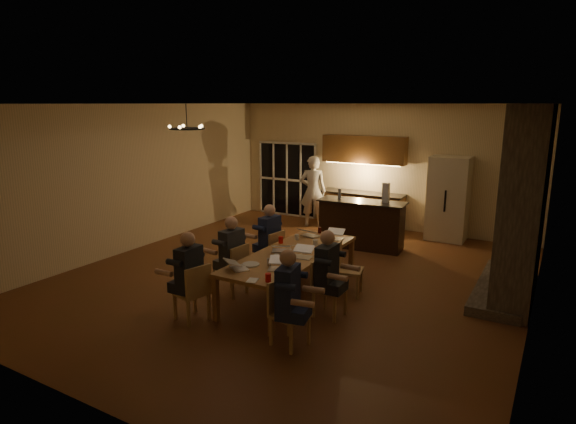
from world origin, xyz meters
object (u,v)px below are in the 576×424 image
(redcup_mid, at_px, (281,240))
(plate_near, at_px, (290,265))
(chair_right_near, at_px, (290,314))
(can_cola, at_px, (320,230))
(can_right, at_px, (325,248))
(chair_right_mid, at_px, (330,289))
(person_right_mid, at_px, (327,275))
(bar_bottle, at_px, (340,194))
(person_left_near, at_px, (190,277))
(mug_back, at_px, (297,237))
(person_left_mid, at_px, (232,256))
(laptop_a, at_px, (239,262))
(chair_left_far, at_px, (269,254))
(redcup_near, at_px, (268,278))
(bar_blender, at_px, (386,193))
(chair_left_mid, at_px, (231,269))
(dining_table, at_px, (292,274))
(laptop_d, at_px, (302,251))
(chair_right_far, at_px, (349,269))
(plate_left, at_px, (251,264))
(chandelier, at_px, (187,129))
(chair_left_near, at_px, (191,292))
(person_right_near, at_px, (288,300))
(refrigerator, at_px, (448,199))
(bar_island, at_px, (361,224))
(standing_person, at_px, (313,191))
(laptop_e, at_px, (311,230))
(person_left_far, at_px, (270,240))
(laptop_b, at_px, (279,262))
(mug_front, at_px, (276,257))
(can_silver, at_px, (269,262))
(laptop_c, at_px, (282,245))

(redcup_mid, xyz_separation_m, plate_near, (0.75, -0.96, -0.05))
(chair_right_near, distance_m, plate_near, 1.17)
(can_cola, relative_size, can_right, 1.00)
(chair_right_mid, xyz_separation_m, person_right_mid, (-0.02, -0.07, 0.24))
(redcup_mid, bearing_deg, bar_bottle, 91.87)
(person_left_near, height_order, mug_back, person_left_near)
(person_left_mid, distance_m, laptop_a, 0.84)
(chair_left_far, distance_m, person_left_mid, 1.11)
(person_right_mid, distance_m, redcup_near, 0.98)
(bar_blender, bearing_deg, chair_left_mid, -111.60)
(person_left_near, distance_m, bar_bottle, 4.81)
(dining_table, xyz_separation_m, can_right, (0.46, 0.35, 0.44))
(chair_left_mid, height_order, mug_back, chair_left_mid)
(chair_left_far, height_order, laptop_d, laptop_d)
(chair_right_far, xyz_separation_m, plate_left, (-1.08, -1.37, 0.31))
(mug_back, relative_size, can_cola, 0.83)
(chair_right_far, bearing_deg, plate_left, 129.86)
(chair_left_far, distance_m, chandelier, 2.77)
(chair_left_near, bearing_deg, person_right_mid, 136.70)
(chair_right_mid, xyz_separation_m, person_right_near, (-0.06, -1.19, 0.24))
(person_left_mid, bearing_deg, plate_near, 94.21)
(chair_left_far, bearing_deg, refrigerator, 159.13)
(bar_island, bearing_deg, bar_bottle, 179.71)
(person_right_mid, bearing_deg, person_left_mid, 89.49)
(dining_table, distance_m, standing_person, 4.81)
(chair_left_mid, bearing_deg, refrigerator, 161.57)
(laptop_e, bearing_deg, chair_left_near, 87.73)
(person_right_mid, relative_size, laptop_e, 4.31)
(chair_right_near, bearing_deg, chandelier, 73.86)
(person_right_near, relative_size, person_left_far, 1.00)
(laptop_e, distance_m, redcup_mid, 0.73)
(person_right_near, distance_m, laptop_b, 1.03)
(chandelier, relative_size, can_right, 5.45)
(chair_left_mid, height_order, laptop_d, laptop_d)
(laptop_b, bearing_deg, mug_back, 86.74)
(chair_left_far, height_order, laptop_b, laptop_b)
(plate_left, bearing_deg, bar_bottle, 94.18)
(standing_person, xyz_separation_m, mug_front, (1.83, -4.86, -0.14))
(person_left_near, xyz_separation_m, mug_back, (0.52, 2.35, 0.11))
(chair_right_far, relative_size, laptop_e, 2.78)
(plate_near, bearing_deg, mug_front, 162.61)
(can_silver, bearing_deg, laptop_b, -17.89)
(person_right_mid, bearing_deg, can_silver, 105.07)
(mug_front, height_order, plate_near, mug_front)
(chair_left_mid, bearing_deg, redcup_mid, 158.48)
(laptop_a, distance_m, laptop_c, 1.09)
(refrigerator, bearing_deg, chair_left_far, -118.76)
(laptop_b, xyz_separation_m, mug_back, (-0.56, 1.56, -0.06))
(chair_right_far, bearing_deg, chair_right_mid, 173.32)
(bar_blender, bearing_deg, chair_right_near, -87.08)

